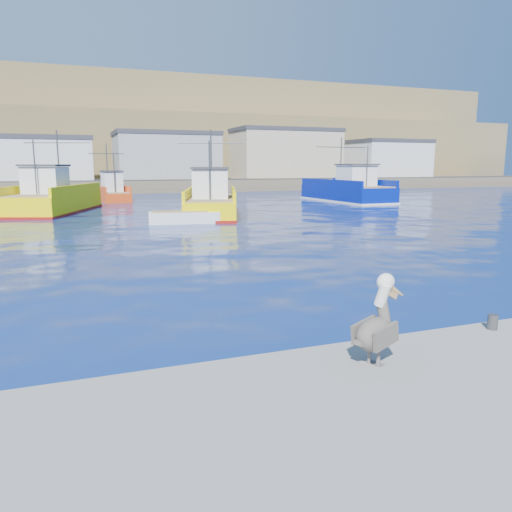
{
  "coord_description": "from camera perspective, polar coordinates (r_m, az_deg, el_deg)",
  "views": [
    {
      "loc": [
        -4.72,
        -10.57,
        3.69
      ],
      "look_at": [
        0.29,
        2.63,
        1.12
      ],
      "focal_mm": 35.0,
      "sensor_mm": 36.0,
      "label": 1
    }
  ],
  "objects": [
    {
      "name": "ground",
      "position": [
        12.15,
        3.14,
        -7.39
      ],
      "size": [
        260.0,
        260.0,
        0.0
      ],
      "primitive_type": "plane",
      "color": "#07105A",
      "rests_on": "ground"
    },
    {
      "name": "dock_bollards",
      "position": [
        9.43,
        15.11,
        -8.87
      ],
      "size": [
        36.2,
        0.2,
        0.3
      ],
      "color": "#4C4C4C",
      "rests_on": "dock"
    },
    {
      "name": "far_shore",
      "position": [
        119.98,
        -18.95,
        12.3
      ],
      "size": [
        200.0,
        81.0,
        24.0
      ],
      "color": "brown",
      "rests_on": "ground"
    },
    {
      "name": "trawler_yellow_a",
      "position": [
        42.88,
        -22.06,
        6.05
      ],
      "size": [
        7.67,
        12.32,
        6.57
      ],
      "color": "#FFE700",
      "rests_on": "ground"
    },
    {
      "name": "trawler_yellow_b",
      "position": [
        36.93,
        -5.13,
        6.08
      ],
      "size": [
        6.45,
        10.86,
        6.38
      ],
      "color": "#FFE700",
      "rests_on": "ground"
    },
    {
      "name": "trawler_blue",
      "position": [
        53.13,
        10.43,
        7.35
      ],
      "size": [
        5.93,
        12.44,
        6.65
      ],
      "color": "#021685",
      "rests_on": "ground"
    },
    {
      "name": "boat_orange",
      "position": [
        54.45,
        -16.27,
        7.05
      ],
      "size": [
        3.79,
        7.35,
        5.91
      ],
      "color": "#DE4413",
      "rests_on": "ground"
    },
    {
      "name": "skiff_mid",
      "position": [
        32.74,
        -8.21,
        4.29
      ],
      "size": [
        4.69,
        2.26,
        0.98
      ],
      "color": "silver",
      "rests_on": "ground"
    },
    {
      "name": "pelican",
      "position": [
        8.35,
        13.72,
        -7.81
      ],
      "size": [
        1.18,
        0.72,
        1.49
      ],
      "color": "#595451",
      "rests_on": "dock"
    }
  ]
}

